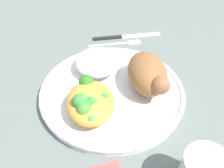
{
  "coord_description": "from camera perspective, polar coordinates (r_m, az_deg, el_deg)",
  "views": [
    {
      "loc": [
        0.34,
        -0.04,
        0.35
      ],
      "look_at": [
        0.0,
        0.0,
        0.03
      ],
      "focal_mm": 37.83,
      "sensor_mm": 36.0,
      "label": 1
    }
  ],
  "objects": [
    {
      "name": "mac_cheese_with_broccoli",
      "position": [
        0.42,
        -5.46,
        -4.23
      ],
      "size": [
        0.11,
        0.09,
        0.05
      ],
      "color": "gold",
      "rests_on": "plate"
    },
    {
      "name": "rice_pile",
      "position": [
        0.52,
        -3.66,
        5.35
      ],
      "size": [
        0.1,
        0.09,
        0.04
      ],
      "primitive_type": "ellipsoid",
      "color": "silver",
      "rests_on": "plate"
    },
    {
      "name": "knife",
      "position": [
        0.67,
        2.26,
        11.44
      ],
      "size": [
        0.02,
        0.19,
        0.01
      ],
      "color": "black",
      "rests_on": "ground_plane"
    },
    {
      "name": "plate",
      "position": [
        0.49,
        0.0,
        -1.65
      ],
      "size": [
        0.29,
        0.29,
        0.02
      ],
      "color": "white",
      "rests_on": "ground_plane"
    },
    {
      "name": "ground_plane",
      "position": [
        0.49,
        0.0,
        -2.48
      ],
      "size": [
        2.0,
        2.0,
        0.0
      ],
      "primitive_type": "plane",
      "color": "slate"
    },
    {
      "name": "fork",
      "position": [
        0.64,
        1.42,
        9.78
      ],
      "size": [
        0.02,
        0.14,
        0.01
      ],
      "color": "#B2B2B7",
      "rests_on": "ground_plane"
    },
    {
      "name": "roasted_chicken",
      "position": [
        0.47,
        8.67,
        2.44
      ],
      "size": [
        0.13,
        0.08,
        0.06
      ],
      "color": "brown",
      "rests_on": "plate"
    }
  ]
}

